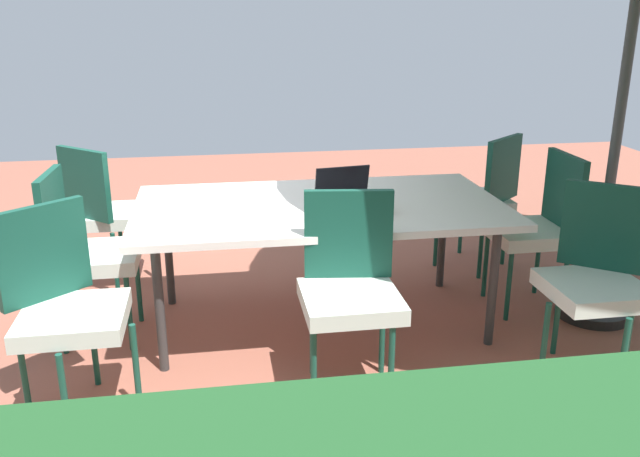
% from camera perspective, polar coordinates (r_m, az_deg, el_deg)
% --- Properties ---
extents(ground_plane, '(10.00, 10.00, 0.02)m').
position_cam_1_polar(ground_plane, '(4.12, 0.00, -8.08)').
color(ground_plane, '#935442').
extents(dining_table, '(2.10, 1.15, 0.75)m').
position_cam_1_polar(dining_table, '(3.85, 0.00, 1.47)').
color(dining_table, silver).
rests_on(dining_table, ground_plane).
extents(chair_northeast, '(0.58, 0.59, 0.98)m').
position_cam_1_polar(chair_northeast, '(3.26, -20.90, -5.87)').
color(chair_northeast, silver).
rests_on(chair_northeast, ground_plane).
extents(chair_northwest, '(0.58, 0.58, 0.98)m').
position_cam_1_polar(chair_northwest, '(3.64, 22.55, -3.56)').
color(chair_northwest, silver).
rests_on(chair_northwest, ground_plane).
extents(chair_southeast, '(0.59, 0.59, 0.98)m').
position_cam_1_polar(chair_southeast, '(4.65, -17.73, 1.60)').
color(chair_southeast, silver).
rests_on(chair_southeast, ground_plane).
extents(chair_north, '(0.48, 0.49, 0.98)m').
position_cam_1_polar(chair_north, '(3.24, 2.56, -4.71)').
color(chair_north, silver).
rests_on(chair_north, ground_plane).
extents(chair_east, '(0.47, 0.46, 0.98)m').
position_cam_1_polar(chair_east, '(3.94, -19.42, -1.51)').
color(chair_east, silver).
rests_on(chair_east, ground_plane).
extents(chair_southwest, '(0.58, 0.59, 0.98)m').
position_cam_1_polar(chair_southwest, '(4.91, 13.59, 2.83)').
color(chair_southwest, silver).
rests_on(chair_southwest, ground_plane).
extents(chair_west, '(0.46, 0.46, 0.98)m').
position_cam_1_polar(chair_west, '(4.35, 18.09, 0.44)').
color(chair_west, silver).
rests_on(chair_west, ground_plane).
extents(laptop, '(0.35, 0.29, 0.21)m').
position_cam_1_polar(laptop, '(3.92, 1.52, 3.18)').
color(laptop, '#B7B7BC').
rests_on(laptop, dining_table).
extents(cup, '(0.06, 0.06, 0.10)m').
position_cam_1_polar(cup, '(3.67, 5.48, 2.12)').
color(cup, '#CC4C33').
rests_on(cup, dining_table).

